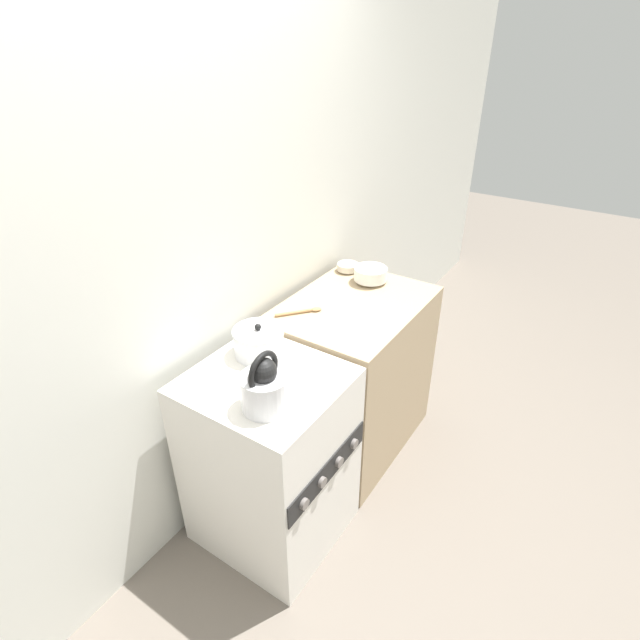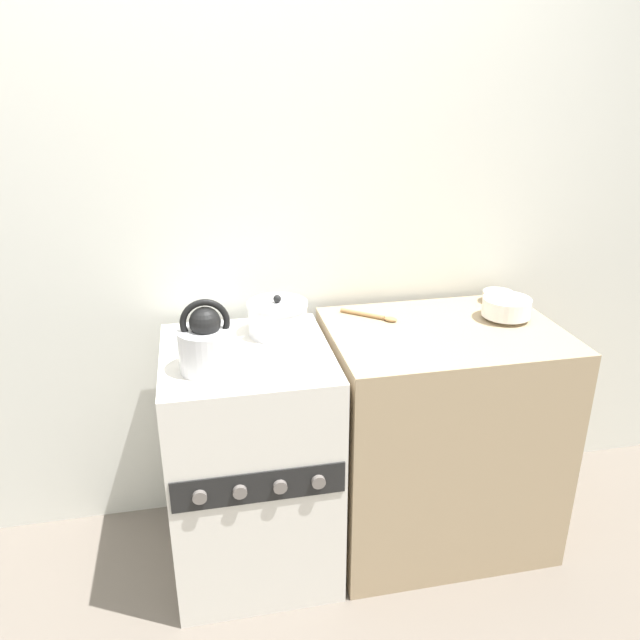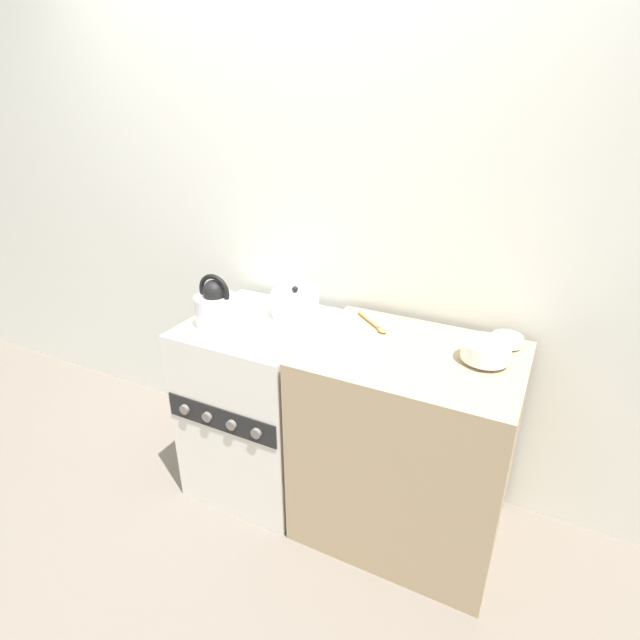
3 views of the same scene
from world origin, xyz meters
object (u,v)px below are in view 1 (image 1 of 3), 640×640
at_px(cooking_pot, 259,342).
at_px(kettle, 265,387).
at_px(stove, 271,459).
at_px(small_ceramic_bowl, 348,267).
at_px(enamel_bowl, 371,274).

bearing_deg(cooking_pot, kettle, -136.85).
distance_m(kettle, cooking_pot, 0.35).
bearing_deg(cooking_pot, stove, -134.12).
xyz_separation_m(kettle, small_ceramic_bowl, (1.14, 0.33, -0.05)).
height_order(cooking_pot, enamel_bowl, cooking_pot).
bearing_deg(kettle, small_ceramic_bowl, 16.27).
relative_size(stove, kettle, 3.66).
distance_m(enamel_bowl, small_ceramic_bowl, 0.18).
xyz_separation_m(stove, enamel_bowl, (0.96, 0.06, 0.49)).
bearing_deg(enamel_bowl, stove, -176.63).
bearing_deg(kettle, cooking_pot, 43.15).
xyz_separation_m(kettle, cooking_pot, (0.25, 0.24, -0.03)).
distance_m(stove, kettle, 0.54).
distance_m(kettle, enamel_bowl, 1.10).
bearing_deg(stove, enamel_bowl, 3.37).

